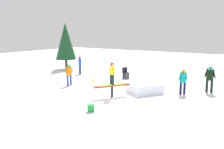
% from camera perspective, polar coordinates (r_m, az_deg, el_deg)
% --- Properties ---
extents(ground_plane, '(60.00, 60.00, 0.00)m').
position_cam_1_polar(ground_plane, '(14.18, 0.00, -5.12)').
color(ground_plane, white).
extents(rail_feature, '(2.00, 1.37, 0.69)m').
position_cam_1_polar(rail_feature, '(14.04, 0.00, -2.84)').
color(rail_feature, black).
rests_on(rail_feature, ground).
extents(snow_kicker_ramp, '(2.32, 2.22, 0.57)m').
position_cam_1_polar(snow_kicker_ramp, '(15.13, 7.46, -3.12)').
color(snow_kicker_ramp, white).
rests_on(snow_kicker_ramp, ground).
extents(main_rider_on_rail, '(1.45, 1.01, 1.30)m').
position_cam_1_polar(main_rider_on_rail, '(13.90, 0.00, 0.09)').
color(main_rider_on_rail, '#97DE2B').
rests_on(main_rider_on_rail, rail_feature).
extents(bystander_black, '(0.26, 0.70, 1.60)m').
position_cam_1_polar(bystander_black, '(16.06, 21.45, -0.74)').
color(bystander_black, black).
rests_on(bystander_black, ground).
extents(bystander_blue, '(0.45, 0.55, 1.54)m').
position_cam_1_polar(bystander_blue, '(21.51, -7.35, 2.38)').
color(bystander_blue, navy).
rests_on(bystander_blue, ground).
extents(bystander_teal, '(0.54, 0.45, 1.47)m').
position_cam_1_polar(bystander_teal, '(15.11, 15.91, -1.34)').
color(bystander_teal, black).
rests_on(bystander_teal, ground).
extents(bystander_orange, '(0.62, 0.26, 1.45)m').
position_cam_1_polar(bystander_orange, '(17.19, -9.81, 0.20)').
color(bystander_orange, navy).
rests_on(bystander_orange, ground).
extents(loose_snowboard_white, '(0.42, 1.50, 0.02)m').
position_cam_1_polar(loose_snowboard_white, '(15.02, -11.86, -4.43)').
color(loose_snowboard_white, white).
rests_on(loose_snowboard_white, ground).
extents(loose_snowboard_lime, '(1.35, 1.10, 0.02)m').
position_cam_1_polar(loose_snowboard_lime, '(18.73, -4.25, -1.36)').
color(loose_snowboard_lime, '#98D13C').
rests_on(loose_snowboard_lime, ground).
extents(folding_chair, '(0.60, 0.60, 0.88)m').
position_cam_1_polar(folding_chair, '(19.42, 3.14, 0.27)').
color(folding_chair, '#3F3F44').
rests_on(folding_chair, ground).
extents(backpack_on_snow, '(0.37, 0.37, 0.34)m').
position_cam_1_polar(backpack_on_snow, '(11.67, -4.86, -7.66)').
color(backpack_on_snow, green).
rests_on(backpack_on_snow, ground).
extents(pine_tree_far, '(1.95, 1.95, 4.43)m').
position_cam_1_polar(pine_tree_far, '(24.34, -10.57, 7.50)').
color(pine_tree_far, '#4C331E').
rests_on(pine_tree_far, ground).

